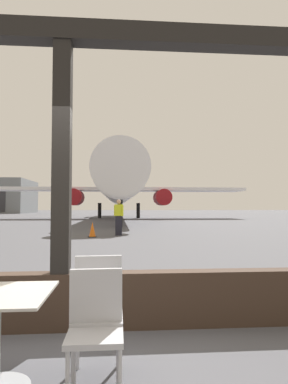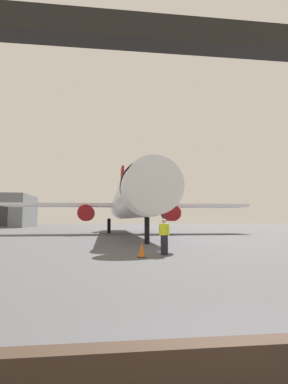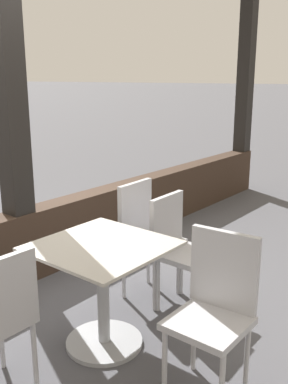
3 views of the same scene
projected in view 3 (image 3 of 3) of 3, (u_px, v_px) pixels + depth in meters
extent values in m
cube|color=#38281E|center=(22.00, 246.00, 3.85)|extent=(8.60, 0.24, 0.63)
cube|color=black|center=(10.00, 93.00, 3.51)|extent=(0.20, 0.20, 3.28)
cube|color=black|center=(245.00, 85.00, 6.68)|extent=(0.20, 0.20, 3.28)
cube|color=#ADA89E|center=(102.00, 246.00, 2.79)|extent=(0.79, 0.79, 0.02)
cylinder|color=#9EA0A5|center=(103.00, 297.00, 2.89)|extent=(0.08, 0.08, 0.70)
cylinder|color=#9EA0A5|center=(104.00, 342.00, 2.97)|extent=(0.52, 0.52, 0.03)
cube|color=#B2B2B7|center=(186.00, 254.00, 3.33)|extent=(0.40, 0.40, 0.04)
cube|color=#B2B2B7|center=(167.00, 221.00, 3.37)|extent=(0.40, 0.05, 0.42)
cylinder|color=#B2B2B7|center=(215.00, 280.00, 3.42)|extent=(0.03, 0.03, 0.45)
cylinder|color=#B2B2B7|center=(193.00, 296.00, 3.15)|extent=(0.03, 0.03, 0.45)
cylinder|color=#B2B2B7|center=(178.00, 268.00, 3.61)|extent=(0.03, 0.03, 0.45)
cylinder|color=#B2B2B7|center=(155.00, 284.00, 3.35)|extent=(0.03, 0.03, 0.45)
cube|color=#B2B2B7|center=(3.00, 295.00, 2.22)|extent=(0.40, 0.05, 0.40)
cylinder|color=#B2B2B7|center=(1.00, 334.00, 2.68)|extent=(0.03, 0.03, 0.47)
cylinder|color=#B2B2B7|center=(35.00, 355.00, 2.47)|extent=(0.03, 0.03, 0.47)
cube|color=#B2B2B7|center=(208.00, 323.00, 2.38)|extent=(0.40, 0.40, 0.04)
cube|color=#B2B2B7|center=(224.00, 270.00, 2.46)|extent=(0.07, 0.40, 0.46)
cylinder|color=#B2B2B7|center=(165.00, 365.00, 2.39)|extent=(0.03, 0.03, 0.46)
cylinder|color=#B2B2B7|center=(247.00, 355.00, 2.48)|extent=(0.03, 0.03, 0.46)
cylinder|color=#B2B2B7|center=(194.00, 336.00, 2.66)|extent=(0.03, 0.03, 0.46)
cube|color=#B2B2B7|center=(153.00, 242.00, 3.51)|extent=(0.40, 0.40, 0.04)
cube|color=#B2B2B7|center=(135.00, 209.00, 3.55)|extent=(0.40, 0.06, 0.45)
cylinder|color=#B2B2B7|center=(182.00, 268.00, 3.61)|extent=(0.03, 0.03, 0.47)
cylinder|color=#B2B2B7|center=(158.00, 283.00, 3.34)|extent=(0.03, 0.03, 0.47)
cylinder|color=#B2B2B7|center=(148.00, 258.00, 3.80)|extent=(0.03, 0.03, 0.47)
cylinder|color=#B2B2B7|center=(124.00, 271.00, 3.54)|extent=(0.03, 0.03, 0.47)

